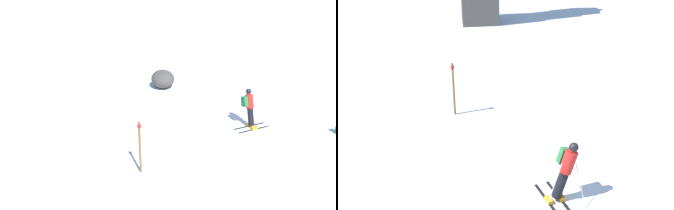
{
  "view_description": "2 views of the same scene",
  "coord_description": "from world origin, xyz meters",
  "views": [
    {
      "loc": [
        -11.67,
        5.87,
        6.8
      ],
      "look_at": [
        1.92,
        3.55,
        0.76
      ],
      "focal_mm": 35.0,
      "sensor_mm": 36.0,
      "label": 1
    },
    {
      "loc": [
        -2.01,
        -9.64,
        8.01
      ],
      "look_at": [
        -0.45,
        2.97,
        1.41
      ],
      "focal_mm": 50.0,
      "sensor_mm": 36.0,
      "label": 2
    }
  ],
  "objects": [
    {
      "name": "ground_plane",
      "position": [
        0.0,
        0.0,
        0.0
      ],
      "size": [
        300.0,
        300.0,
        0.0
      ],
      "primitive_type": "plane",
      "color": "white"
    },
    {
      "name": "skier",
      "position": [
        0.75,
        0.1,
        0.95
      ],
      "size": [
        1.25,
        1.71,
        1.75
      ],
      "rotation": [
        0.0,
        0.0,
        0.25
      ],
      "color": "black",
      "rests_on": "ground"
    },
    {
      "name": "trail_marker",
      "position": [
        -2.02,
        5.19,
        1.08
      ],
      "size": [
        0.13,
        0.13,
        1.97
      ],
      "color": "brown",
      "rests_on": "ground"
    }
  ]
}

